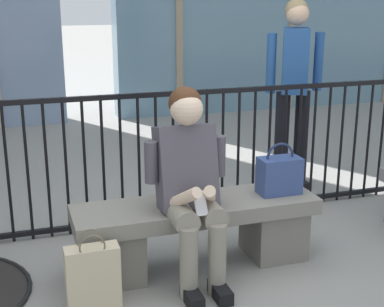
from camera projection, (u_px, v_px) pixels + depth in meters
The scene contains 7 objects.
ground_plane at pixel (197, 265), 3.71m from camera, with size 60.00×60.00×0.00m, color gray.
stone_bench at pixel (197, 228), 3.63m from camera, with size 1.60×0.44×0.45m.
seated_person_with_phone at pixel (190, 180), 3.38m from camera, with size 0.52×0.66×1.21m.
handbag_on_bench at pixel (279, 175), 3.71m from camera, with size 0.28×0.16×0.35m.
shopping_bag at pixel (93, 278), 3.13m from camera, with size 0.30×0.12×0.48m.
bystander_further_back at pixel (294, 80), 4.96m from camera, with size 0.55×0.44×1.71m.
plaza_railing at pixel (165, 158), 4.26m from camera, with size 9.40×0.04×1.05m.
Camera 1 is at (-1.07, -3.18, 1.74)m, focal length 51.85 mm.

